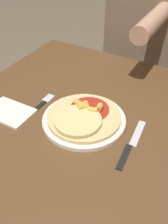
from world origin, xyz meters
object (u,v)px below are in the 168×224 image
object	(u,v)px
dining_table	(81,146)
fork	(40,106)
person_diner	(143,39)
knife	(131,144)
plate	(84,120)
pizza	(83,116)

from	to	relation	value
dining_table	fork	world-z (taller)	fork
person_diner	fork	bearing A→B (deg)	-101.90
dining_table	fork	size ratio (longest dim) A/B	5.66
dining_table	person_diner	xyz separation A→B (m)	(-0.03, 0.68, 0.14)
dining_table	knife	bearing A→B (deg)	-4.11
plate	fork	xyz separation A→B (m)	(-0.17, -0.01, -0.00)
knife	person_diner	distance (m)	0.72
plate	person_diner	size ratio (longest dim) A/B	0.21
plate	pizza	world-z (taller)	pizza
pizza	fork	distance (m)	0.18
fork	person_diner	xyz separation A→B (m)	(0.14, 0.67, 0.02)
pizza	person_diner	world-z (taller)	person_diner
pizza	person_diner	distance (m)	0.67
person_diner	knife	bearing A→B (deg)	-73.21
plate	person_diner	bearing A→B (deg)	92.85
fork	knife	distance (m)	0.35
plate	dining_table	bearing A→B (deg)	-126.46
dining_table	fork	xyz separation A→B (m)	(-0.17, 0.00, 0.12)
dining_table	knife	size ratio (longest dim) A/B	4.47
person_diner	dining_table	bearing A→B (deg)	-87.85
dining_table	plate	distance (m)	0.12
fork	dining_table	bearing A→B (deg)	-1.53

